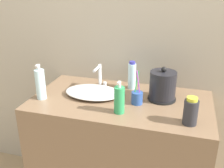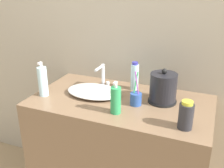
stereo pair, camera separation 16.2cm
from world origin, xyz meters
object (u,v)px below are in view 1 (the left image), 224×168
electric_kettle (163,87)px  shampoo_bottle (40,84)px  faucet (100,75)px  toothbrush_cup (137,97)px  mouthwash_bottle (191,111)px  lotion_bottle (119,100)px  hand_cream_bottle (132,76)px

electric_kettle → shampoo_bottle: size_ratio=0.95×
faucet → toothbrush_cup: (0.29, -0.17, -0.05)m
mouthwash_bottle → lotion_bottle: bearing=177.5°
faucet → hand_cream_bottle: (0.21, 0.05, 0.00)m
lotion_bottle → mouthwash_bottle: 0.39m
faucet → mouthwash_bottle: bearing=-28.5°
faucet → shampoo_bottle: size_ratio=0.72×
shampoo_bottle → hand_cream_bottle: (0.51, 0.32, -0.00)m
shampoo_bottle → lotion_bottle: bearing=-4.8°
electric_kettle → mouthwash_bottle: electric_kettle is taller
electric_kettle → lotion_bottle: size_ratio=1.13×
toothbrush_cup → mouthwash_bottle: bearing=-26.8°
toothbrush_cup → lotion_bottle: bearing=-117.9°
shampoo_bottle → mouthwash_bottle: shampoo_bottle is taller
shampoo_bottle → hand_cream_bottle: 0.60m
mouthwash_bottle → electric_kettle: bearing=123.7°
faucet → mouthwash_bottle: faucet is taller
electric_kettle → faucet: bearing=171.0°
faucet → mouthwash_bottle: (0.60, -0.33, -0.02)m
lotion_bottle → mouthwash_bottle: lotion_bottle is taller
shampoo_bottle → hand_cream_bottle: bearing=31.9°
toothbrush_cup → faucet: bearing=149.8°
toothbrush_cup → lotion_bottle: size_ratio=1.14×
toothbrush_cup → lotion_bottle: 0.16m
toothbrush_cup → hand_cream_bottle: size_ratio=1.12×
toothbrush_cup → shampoo_bottle: 0.60m
electric_kettle → hand_cream_bottle: electric_kettle is taller
hand_cream_bottle → electric_kettle: bearing=-28.9°
faucet → shampoo_bottle: shampoo_bottle is taller
faucet → electric_kettle: electric_kettle is taller
faucet → electric_kettle: bearing=-9.0°
mouthwash_bottle → hand_cream_bottle: 0.55m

